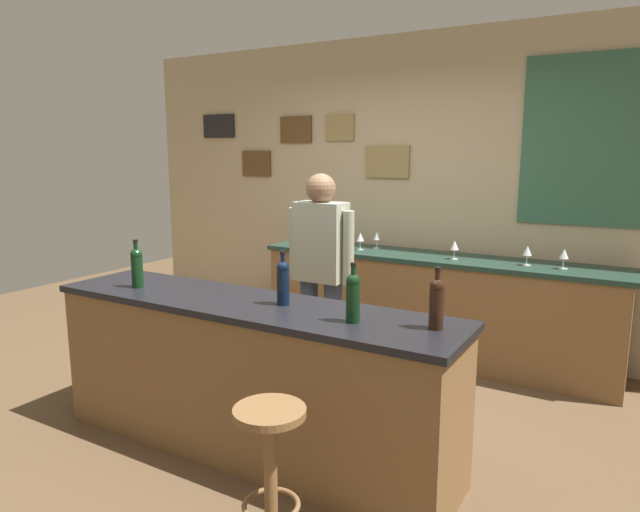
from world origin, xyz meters
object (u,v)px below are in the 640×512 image
(bartender, at_px, (321,270))
(bar_stool, at_px, (270,455))
(wine_glass_e, at_px, (564,255))
(wine_glass_d, at_px, (527,251))
(wine_bottle_a, at_px, (137,266))
(wine_glass_c, at_px, (455,246))
(wine_bottle_d, at_px, (437,302))
(wine_bottle_c, at_px, (353,296))
(wine_glass_a, at_px, (360,238))
(wine_glass_b, at_px, (377,236))
(coffee_mug, at_px, (331,241))
(wine_bottle_b, at_px, (283,281))

(bartender, bearing_deg, bar_stool, -67.01)
(wine_glass_e, bearing_deg, wine_glass_d, -179.73)
(bartender, relative_size, wine_glass_e, 10.45)
(wine_bottle_a, distance_m, wine_glass_c, 2.49)
(wine_glass_e, bearing_deg, wine_bottle_d, -99.12)
(wine_bottle_c, xyz_separation_m, wine_bottle_d, (0.40, 0.10, 0.00))
(wine_bottle_c, xyz_separation_m, wine_glass_a, (-0.98, 2.04, -0.05))
(bar_stool, height_order, wine_glass_d, wine_glass_d)
(bartender, bearing_deg, wine_glass_e, 36.92)
(bar_stool, height_order, wine_bottle_a, wine_bottle_a)
(wine_bottle_c, distance_m, wine_glass_e, 2.18)
(bar_stool, xyz_separation_m, wine_glass_b, (-0.80, 2.80, 0.55))
(wine_glass_a, xyz_separation_m, coffee_mug, (-0.34, 0.07, -0.06))
(wine_glass_a, bearing_deg, wine_bottle_b, -75.87)
(bartender, xyz_separation_m, wine_bottle_b, (0.26, -0.86, 0.12))
(wine_bottle_d, xyz_separation_m, wine_glass_d, (0.05, 1.95, -0.05))
(wine_glass_a, bearing_deg, wine_bottle_a, -104.54)
(wine_bottle_a, distance_m, wine_glass_e, 3.05)
(bartender, height_order, wine_glass_c, bartender)
(wine_bottle_b, bearing_deg, coffee_mug, 112.36)
(bar_stool, bearing_deg, wine_glass_d, 78.59)
(wine_bottle_b, distance_m, wine_glass_c, 1.96)
(bar_stool, distance_m, wine_glass_e, 2.83)
(bar_stool, distance_m, wine_bottle_a, 1.65)
(wine_glass_a, bearing_deg, wine_glass_d, 0.59)
(wine_bottle_b, xyz_separation_m, wine_bottle_d, (0.89, 0.01, 0.00))
(bartender, distance_m, wine_bottle_b, 0.91)
(wine_bottle_c, bearing_deg, wine_glass_e, 70.91)
(wine_glass_a, distance_m, wine_glass_e, 1.69)
(wine_glass_a, bearing_deg, coffee_mug, 168.21)
(wine_bottle_b, bearing_deg, wine_bottle_d, 0.44)
(wine_glass_b, xyz_separation_m, wine_glass_c, (0.77, -0.17, 0.00))
(wine_glass_a, relative_size, wine_glass_b, 1.00)
(wine_glass_c, bearing_deg, wine_glass_e, 2.30)
(wine_bottle_c, bearing_deg, coffee_mug, 121.98)
(wine_bottle_c, distance_m, wine_bottle_d, 0.41)
(wine_glass_e, relative_size, coffee_mug, 1.24)
(wine_glass_b, relative_size, wine_glass_d, 1.00)
(wine_glass_e, xyz_separation_m, coffee_mug, (-2.03, 0.05, -0.06))
(wine_bottle_c, xyz_separation_m, wine_glass_b, (-0.89, 2.19, -0.05))
(wine_glass_b, relative_size, wine_glass_e, 1.00)
(bar_stool, relative_size, wine_glass_e, 4.39)
(wine_bottle_d, distance_m, wine_glass_a, 2.38)
(wine_glass_d, bearing_deg, wine_bottle_c, -102.33)
(wine_glass_e, bearing_deg, wine_glass_a, -179.46)
(bartender, height_order, bar_stool, bartender)
(bar_stool, xyz_separation_m, wine_bottle_d, (0.49, 0.71, 0.60))
(wine_bottle_c, distance_m, wine_glass_d, 2.11)
(wine_glass_d, bearing_deg, wine_bottle_d, -91.49)
(wine_bottle_b, xyz_separation_m, coffee_mug, (-0.83, 2.01, -0.11))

